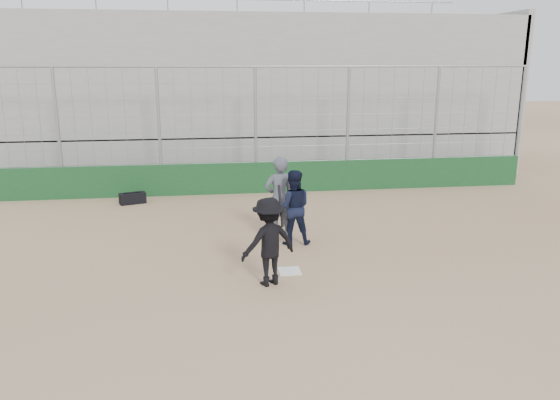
{
  "coord_description": "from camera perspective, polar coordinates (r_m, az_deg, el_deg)",
  "views": [
    {
      "loc": [
        -1.63,
        -10.26,
        4.14
      ],
      "look_at": [
        0.0,
        1.4,
        1.15
      ],
      "focal_mm": 35.0,
      "sensor_mm": 36.0,
      "label": 1
    }
  ],
  "objects": [
    {
      "name": "ground",
      "position": [
        11.18,
        1.0,
        -7.48
      ],
      "size": [
        90.0,
        90.0,
        0.0
      ],
      "primitive_type": "plane",
      "color": "#846447",
      "rests_on": "ground"
    },
    {
      "name": "home_plate",
      "position": [
        11.17,
        1.0,
        -7.43
      ],
      "size": [
        0.44,
        0.44,
        0.02
      ],
      "primitive_type": "cube",
      "color": "white",
      "rests_on": "ground"
    },
    {
      "name": "backstop",
      "position": [
        17.62,
        -2.52,
        3.84
      ],
      "size": [
        18.1,
        0.25,
        4.04
      ],
      "color": "#123A1B",
      "rests_on": "ground"
    },
    {
      "name": "bleachers",
      "position": [
        22.3,
        -3.82,
        11.1
      ],
      "size": [
        20.25,
        6.7,
        6.98
      ],
      "color": "gray",
      "rests_on": "ground"
    },
    {
      "name": "batter_at_plate",
      "position": [
        10.3,
        -1.2,
        -4.36
      ],
      "size": [
        1.25,
        0.99,
        1.86
      ],
      "color": "black",
      "rests_on": "ground"
    },
    {
      "name": "catcher_crouched",
      "position": [
        12.62,
        1.35,
        -2.08
      ],
      "size": [
        0.9,
        0.72,
        1.19
      ],
      "color": "black",
      "rests_on": "ground"
    },
    {
      "name": "umpire",
      "position": [
        12.91,
        -0.1,
        -0.28
      ],
      "size": [
        0.82,
        0.64,
        1.8
      ],
      "primitive_type": "imported",
      "rotation": [
        0.0,
        0.0,
        3.38
      ],
      "color": "#444A56",
      "rests_on": "ground"
    },
    {
      "name": "equipment_bag",
      "position": [
        16.94,
        -15.15,
        0.18
      ],
      "size": [
        0.83,
        0.55,
        0.37
      ],
      "color": "black",
      "rests_on": "ground"
    }
  ]
}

